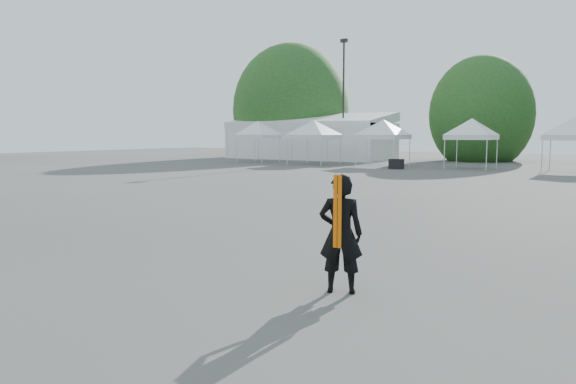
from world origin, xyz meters
The scene contains 12 objects.
ground centered at (0.00, 0.00, 0.00)m, with size 120.00×120.00×0.00m, color #474442.
marquee centered at (-22.00, 35.00, 1.97)m, with size 15.00×6.25×4.23m.
light_pole_west centered at (-18.00, 34.00, 5.77)m, with size 0.60×0.25×10.30m.
tree_far_w centered at (-26.00, 38.00, 4.54)m, with size 4.80×4.80×7.30m.
tree_mid_w centered at (-8.00, 40.00, 3.93)m, with size 4.16×4.16×6.33m.
tent_a centered at (-22.50, 27.79, 3.06)m, with size 3.84×3.84×3.88m.
tent_b centered at (-17.13, 27.64, 3.06)m, with size 4.46×4.46×3.88m.
tent_c centered at (-11.76, 28.31, 3.06)m, with size 4.39×4.39×3.88m.
tent_d centered at (-5.61, 28.60, 3.06)m, with size 4.09×4.09×3.88m.
tent_e centered at (0.47, 28.55, 3.06)m, with size 4.49×4.49×3.88m.
man centered at (0.90, -1.86, 0.89)m, with size 0.76×0.65×1.77m.
crate_west centered at (-9.65, 25.72, 0.33)m, with size 0.85×0.66×0.66m, color black.
Camera 1 is at (4.74, -9.08, 2.36)m, focal length 35.00 mm.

